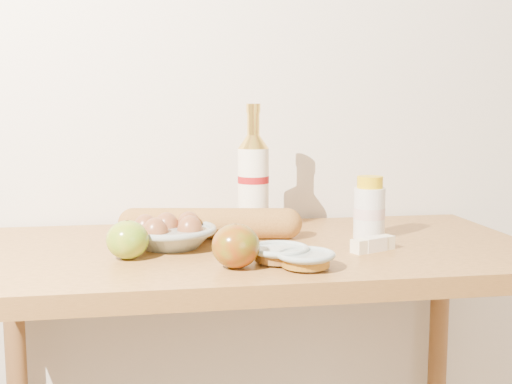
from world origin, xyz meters
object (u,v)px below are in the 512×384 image
cream_bottle (369,209)px  egg_bowl (170,234)px  baguette (210,223)px  table (254,302)px  bourbon_bottle (253,180)px

cream_bottle → egg_bowl: size_ratio=0.60×
cream_bottle → baguette: cream_bottle is taller
table → baguette: baguette is taller
bourbon_bottle → egg_bowl: bourbon_bottle is taller
egg_bowl → baguette: same height
bourbon_bottle → cream_bottle: 0.28m
egg_bowl → baguette: 0.12m
bourbon_bottle → baguette: bourbon_bottle is taller
baguette → cream_bottle: bearing=1.5°
bourbon_bottle → table: bearing=-116.3°
table → bourbon_bottle: bearing=81.2°
bourbon_bottle → egg_bowl: bearing=-163.5°
bourbon_bottle → cream_bottle: (0.25, -0.11, -0.06)m
baguette → bourbon_bottle: bearing=39.7°
bourbon_bottle → egg_bowl: 0.26m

